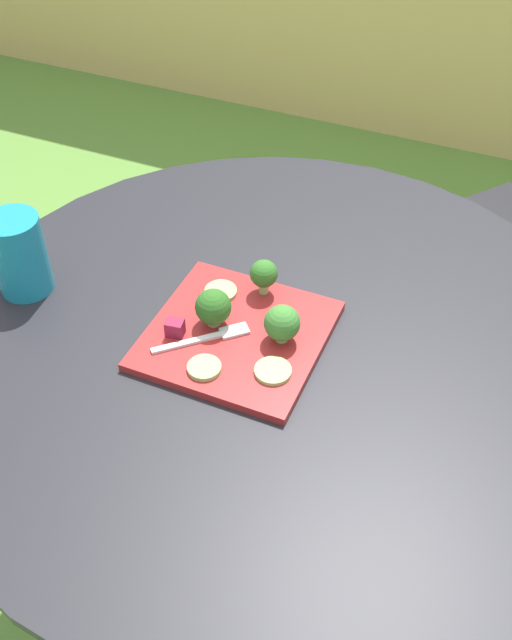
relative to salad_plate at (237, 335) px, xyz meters
The scene contains 12 objects.
ground_plane 0.77m from the salad_plate, 22.13° to the left, with size 12.00×12.00×0.00m, color #568438.
patio_table 0.23m from the salad_plate, 22.13° to the left, with size 1.08×1.08×0.76m.
salad_plate is the anchor object (origin of this frame).
drinking_glass 0.38m from the salad_plate, behind, with size 0.09×0.09×0.14m.
fork 0.04m from the salad_plate, 138.23° to the right, with size 0.12×0.12×0.00m.
broccoli_floret_0 0.08m from the salad_plate, ahead, with size 0.06×0.06×0.06m.
broccoli_floret_1 0.06m from the salad_plate, behind, with size 0.06×0.06×0.06m.
broccoli_floret_2 0.11m from the salad_plate, 89.16° to the left, with size 0.05×0.05×0.06m.
cucumber_slice_0 0.09m from the salad_plate, 96.99° to the right, with size 0.05×0.05×0.01m, color #8EB766.
cucumber_slice_1 0.10m from the salad_plate, 33.89° to the right, with size 0.06×0.06×0.01m, color #8EB766.
cucumber_slice_2 0.10m from the salad_plate, 130.09° to the left, with size 0.05×0.05×0.01m, color #8EB766.
beet_chunk_0 0.10m from the salad_plate, 153.37° to the right, with size 0.03×0.02×0.03m, color maroon.
Camera 1 is at (0.30, -0.77, 1.58)m, focal length 41.90 mm.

